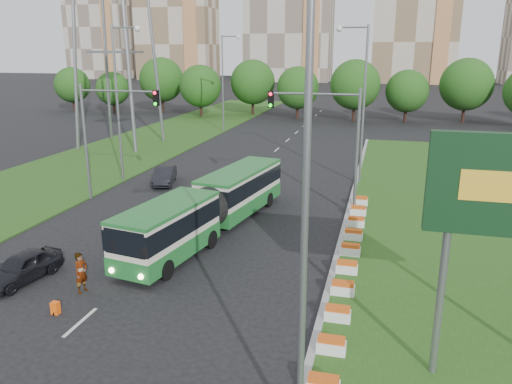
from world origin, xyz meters
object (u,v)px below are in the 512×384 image
(car_left_near, at_px, (22,267))
(shopping_trolley, at_px, (55,308))
(traffic_mast_median, at_px, (332,131))
(traffic_mast_left, at_px, (105,125))
(articulated_bus, at_px, (210,206))
(pedestrian, at_px, (81,272))
(car_left_far, at_px, (165,176))

(car_left_near, distance_m, shopping_trolley, 4.02)
(traffic_mast_median, distance_m, traffic_mast_left, 15.19)
(articulated_bus, distance_m, pedestrian, 8.98)
(car_left_near, relative_size, car_left_far, 0.95)
(traffic_mast_left, bearing_deg, car_left_near, -77.55)
(shopping_trolley, bearing_deg, articulated_bus, 76.64)
(car_left_far, bearing_deg, traffic_mast_median, -33.24)
(articulated_bus, distance_m, shopping_trolley, 10.90)
(car_left_near, bearing_deg, car_left_far, 102.77)
(traffic_mast_median, relative_size, articulated_bus, 0.52)
(pedestrian, bearing_deg, traffic_mast_median, -23.91)
(traffic_mast_left, relative_size, car_left_near, 2.05)
(traffic_mast_median, height_order, car_left_far, traffic_mast_median)
(car_left_far, bearing_deg, pedestrian, -92.88)
(traffic_mast_left, xyz_separation_m, car_left_near, (2.75, -12.43, -4.69))
(articulated_bus, bearing_deg, car_left_far, 136.89)
(shopping_trolley, bearing_deg, car_left_far, 104.07)
(traffic_mast_left, bearing_deg, car_left_far, 70.64)
(traffic_mast_left, height_order, pedestrian, traffic_mast_left)
(traffic_mast_left, height_order, car_left_near, traffic_mast_left)
(car_left_far, bearing_deg, articulated_bus, -68.87)
(car_left_near, height_order, shopping_trolley, car_left_near)
(traffic_mast_left, xyz_separation_m, shopping_trolley, (6.06, -14.67, -5.09))
(car_left_far, relative_size, shopping_trolley, 7.89)
(car_left_far, distance_m, pedestrian, 18.30)
(car_left_far, xyz_separation_m, pedestrian, (4.22, -17.80, 0.24))
(car_left_far, bearing_deg, car_left_near, -103.09)
(traffic_mast_median, bearing_deg, pedestrian, -123.71)
(car_left_far, relative_size, pedestrian, 2.24)
(articulated_bus, height_order, car_left_far, articulated_bus)
(shopping_trolley, bearing_deg, traffic_mast_left, 114.32)
(car_left_near, height_order, car_left_far, car_left_far)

